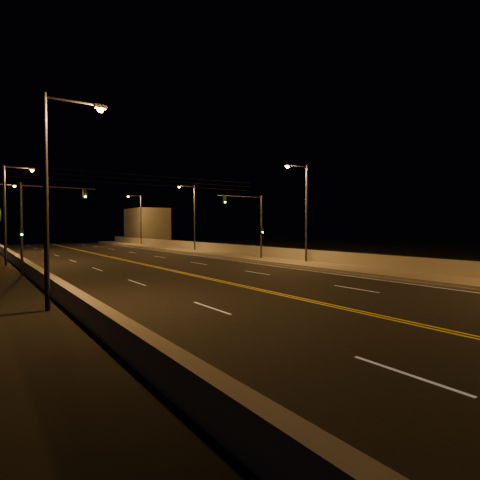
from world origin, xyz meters
TOP-DOWN VIEW (x-y plane):
  - road at (0.00, 20.00)m, footprint 18.00×120.00m
  - sidewalk at (10.80, 20.00)m, footprint 3.60×120.00m
  - curb at (8.93, 20.00)m, footprint 0.14×120.00m
  - parapet_wall at (12.45, 20.00)m, footprint 0.30×120.00m
  - jersey_barrier at (-9.34, 20.00)m, footprint 0.45×120.00m
  - distant_building_right at (16.50, 72.68)m, footprint 6.00×10.00m
  - parapet_rail at (12.45, 20.00)m, footprint 0.06×120.00m
  - lane_markings at (0.00, 19.93)m, footprint 17.32×116.00m
  - streetlight_1 at (11.51, 22.08)m, footprint 2.55×0.28m
  - streetlight_2 at (11.51, 43.19)m, footprint 2.55×0.28m
  - streetlight_3 at (11.51, 63.13)m, footprint 2.55×0.28m
  - streetlight_4 at (-9.91, 13.92)m, footprint 2.55×0.28m
  - streetlight_5 at (-9.91, 36.68)m, footprint 2.55×0.28m
  - traffic_signal_right at (10.03, 27.59)m, footprint 5.11×0.31m
  - traffic_signal_left at (-8.83, 27.59)m, footprint 5.11×0.31m
  - overhead_wires at (0.00, 29.50)m, footprint 22.00×0.03m

SIDE VIEW (x-z plane):
  - road at x=0.00m, z-range 0.00..0.02m
  - lane_markings at x=0.00m, z-range 0.02..0.02m
  - curb at x=8.93m, z-range 0.00..0.15m
  - sidewalk at x=10.80m, z-range 0.00..0.30m
  - jersey_barrier at x=-9.34m, z-range 0.00..0.85m
  - parapet_wall at x=12.45m, z-range 0.30..1.30m
  - parapet_rail at x=12.45m, z-range 1.30..1.36m
  - distant_building_right at x=16.50m, z-range 0.00..6.90m
  - traffic_signal_right at x=10.03m, z-range 0.82..7.24m
  - traffic_signal_left at x=-8.83m, z-range 0.82..7.24m
  - streetlight_1 at x=11.51m, z-range 0.70..9.46m
  - streetlight_2 at x=11.51m, z-range 0.70..9.46m
  - streetlight_3 at x=11.51m, z-range 0.70..9.46m
  - streetlight_4 at x=-9.91m, z-range 0.70..9.46m
  - streetlight_5 at x=-9.91m, z-range 0.70..9.46m
  - overhead_wires at x=0.00m, z-range 6.98..7.81m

